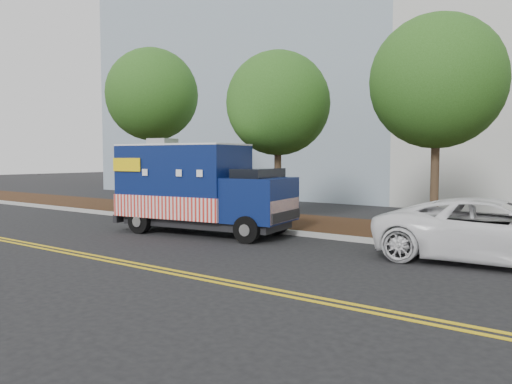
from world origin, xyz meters
The scene contains 11 objects.
ground centered at (0.00, 0.00, 0.00)m, with size 120.00×120.00×0.00m, color black.
curb centered at (0.00, 1.40, 0.07)m, with size 120.00×0.18×0.15m, color #9E9E99.
mulch_strip centered at (0.00, 3.50, 0.07)m, with size 120.00×4.00×0.15m, color black.
centerline_near centered at (0.00, -4.45, 0.01)m, with size 120.00×0.10×0.01m, color gold.
centerline_far centered at (0.00, -4.70, 0.01)m, with size 120.00×0.10×0.01m, color gold.
tree_a centered at (-6.06, 3.60, 5.34)m, with size 4.19×4.19×7.44m.
tree_b centered at (1.17, 3.11, 4.44)m, with size 3.79×3.79×6.35m.
tree_c centered at (6.64, 3.76, 4.82)m, with size 4.13×4.13×6.90m.
sign_post centered at (-4.96, 1.69, 1.20)m, with size 0.06×0.06×2.40m, color #473828.
food_truck centered at (0.10, -0.10, 1.42)m, with size 6.18×2.99×3.13m.
white_car centered at (9.01, 0.57, 0.76)m, with size 2.53×5.48×1.52m, color white.
Camera 1 is at (11.34, -12.13, 2.50)m, focal length 35.00 mm.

